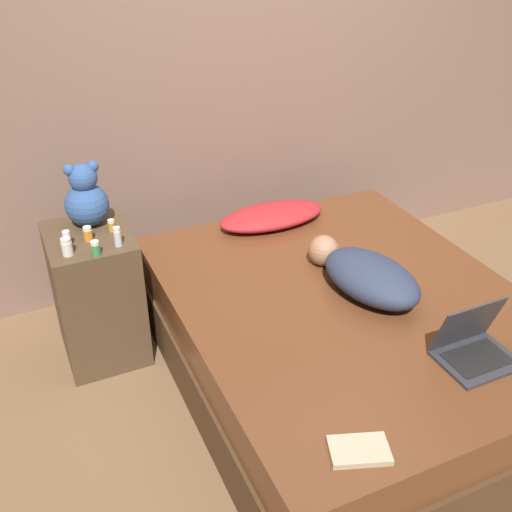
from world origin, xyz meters
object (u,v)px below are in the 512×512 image
Objects in this scene: person_lying at (366,274)px; bottle_amber at (111,225)px; laptop at (473,346)px; book at (359,450)px; pillow at (272,216)px; bottle_clear at (118,237)px; teddy_bear at (86,198)px; bottle_white at (67,247)px; bottle_orange at (88,234)px; bottle_green at (96,248)px; bottle_pink at (67,239)px.

person_lying is 11.59× the size of bottle_amber.
book is at bearing -161.77° from laptop.
bottle_clear reaches higher than pillow.
laptop is at bearing -89.00° from person_lying.
laptop reaches higher than book.
bottle_clear is at bearing 135.93° from laptop.
teddy_bear is at bearing 126.68° from bottle_amber.
teddy_bear reaches higher than bottle_white.
bottle_orange is at bearing -158.67° from bottle_amber.
bottle_green reaches higher than bottle_amber.
person_lying is at bearing -35.65° from teddy_bear.
bottle_amber is 0.13m from bottle_orange.
bottle_pink is 0.09m from bottle_white.
bottle_white reaches higher than book.
person_lying is at bearing 102.27° from laptop.
bottle_white is (-1.42, 1.15, 0.20)m from laptop.
laptop is at bearing -80.05° from pillow.
bottle_amber is 0.79× the size of bottle_pink.
bottle_green is at bearing -120.27° from bottle_amber.
bottle_white is 1.19× the size of bottle_orange.
bottle_amber is 0.84× the size of bottle_green.
pillow is at bearing 8.14° from bottle_orange.
bottle_clear is 0.23m from bottle_white.
laptop is at bearing -41.39° from bottle_pink.
bottle_white is (-1.28, 0.55, 0.17)m from person_lying.
bottle_pink is 1.06× the size of bottle_green.
pillow is 8.74× the size of bottle_green.
teddy_bear is at bearing 76.89° from bottle_orange.
bottle_green is at bearing -163.78° from pillow.
teddy_bear is 1.39× the size of book.
bottle_clear reaches higher than bottle_white.
bottle_orange is (0.10, 0.01, -0.00)m from bottle_pink.
bottle_clear reaches higher than book.
laptop is at bearing 18.42° from book.
bottle_clear reaches higher than laptop.
bottle_orange is 0.30× the size of book.
bottle_white is 0.15m from bottle_orange.
bottle_orange is at bearing 137.54° from bottle_clear.
bottle_amber is at bearing 132.11° from laptop.
book is (0.60, -1.32, -0.24)m from bottle_green.
laptop is 0.74m from book.
bottle_clear is 0.12m from bottle_green.
teddy_bear is 0.18m from bottle_amber.
bottle_white reaches higher than laptop.
laptop is (0.25, -1.40, 0.00)m from pillow.
person_lying reaches higher than pillow.
bottle_white is at bearing -139.48° from bottle_orange.
bottle_pink is at bearing -172.01° from pillow.
bottle_clear reaches higher than bottle_amber.
book is (-0.57, -0.83, -0.08)m from person_lying.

